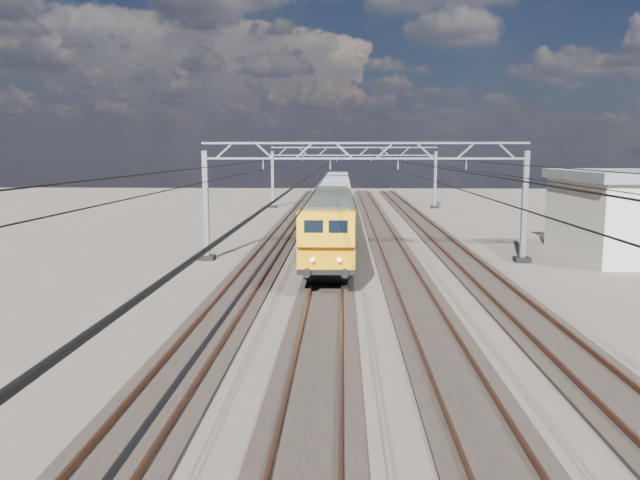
{
  "coord_description": "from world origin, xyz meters",
  "views": [
    {
      "loc": [
        -1.26,
        -33.17,
        6.53
      ],
      "look_at": [
        -2.32,
        -4.01,
        2.4
      ],
      "focal_mm": 35.0,
      "sensor_mm": 36.0,
      "label": 1
    }
  ],
  "objects_px": {
    "locomotive": "(330,222)",
    "hopper_wagon_third": "(337,184)",
    "hopper_wagon_mid": "(336,191)",
    "hopper_wagon_lead": "(334,201)",
    "catenary_gantry_far": "(354,175)",
    "catenary_gantry_mid": "(364,196)"
  },
  "relations": [
    {
      "from": "catenary_gantry_mid",
      "to": "hopper_wagon_lead",
      "type": "xyz_separation_m",
      "value": [
        -2.0,
        18.21,
        -1.67
      ]
    },
    {
      "from": "locomotive",
      "to": "hopper_wagon_mid",
      "type": "xyz_separation_m",
      "value": [
        -0.0,
        31.9,
        -0.09
      ]
    },
    {
      "from": "catenary_gantry_far",
      "to": "catenary_gantry_mid",
      "type": "bearing_deg",
      "value": -90.0
    },
    {
      "from": "hopper_wagon_lead",
      "to": "hopper_wagon_third",
      "type": "height_order",
      "value": "same"
    },
    {
      "from": "locomotive",
      "to": "hopper_wagon_third",
      "type": "bearing_deg",
      "value": 90.0
    },
    {
      "from": "hopper_wagon_lead",
      "to": "hopper_wagon_mid",
      "type": "height_order",
      "value": "same"
    },
    {
      "from": "locomotive",
      "to": "hopper_wagon_mid",
      "type": "distance_m",
      "value": 31.9
    },
    {
      "from": "hopper_wagon_lead",
      "to": "catenary_gantry_mid",
      "type": "bearing_deg",
      "value": -83.73
    },
    {
      "from": "hopper_wagon_lead",
      "to": "hopper_wagon_third",
      "type": "distance_m",
      "value": 28.4
    },
    {
      "from": "catenary_gantry_far",
      "to": "hopper_wagon_mid",
      "type": "bearing_deg",
      "value": -119.11
    },
    {
      "from": "catenary_gantry_far",
      "to": "hopper_wagon_mid",
      "type": "distance_m",
      "value": 4.44
    },
    {
      "from": "hopper_wagon_lead",
      "to": "catenary_gantry_far",
      "type": "bearing_deg",
      "value": 83.59
    },
    {
      "from": "locomotive",
      "to": "hopper_wagon_third",
      "type": "xyz_separation_m",
      "value": [
        -0.0,
        46.1,
        -0.09
      ]
    },
    {
      "from": "catenary_gantry_far",
      "to": "hopper_wagon_third",
      "type": "distance_m",
      "value": 10.92
    },
    {
      "from": "hopper_wagon_mid",
      "to": "hopper_wagon_third",
      "type": "xyz_separation_m",
      "value": [
        0.0,
        14.2,
        0.0
      ]
    },
    {
      "from": "hopper_wagon_lead",
      "to": "hopper_wagon_mid",
      "type": "relative_size",
      "value": 1.0
    },
    {
      "from": "catenary_gantry_mid",
      "to": "locomotive",
      "type": "bearing_deg",
      "value": 165.66
    },
    {
      "from": "catenary_gantry_mid",
      "to": "catenary_gantry_far",
      "type": "height_order",
      "value": "same"
    },
    {
      "from": "locomotive",
      "to": "hopper_wagon_lead",
      "type": "bearing_deg",
      "value": 90.0
    },
    {
      "from": "catenary_gantry_mid",
      "to": "catenary_gantry_far",
      "type": "xyz_separation_m",
      "value": [
        0.0,
        36.0,
        0.0
      ]
    },
    {
      "from": "locomotive",
      "to": "hopper_wagon_mid",
      "type": "relative_size",
      "value": 1.62
    },
    {
      "from": "hopper_wagon_lead",
      "to": "hopper_wagon_third",
      "type": "xyz_separation_m",
      "value": [
        0.0,
        28.4,
        0.0
      ]
    }
  ]
}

